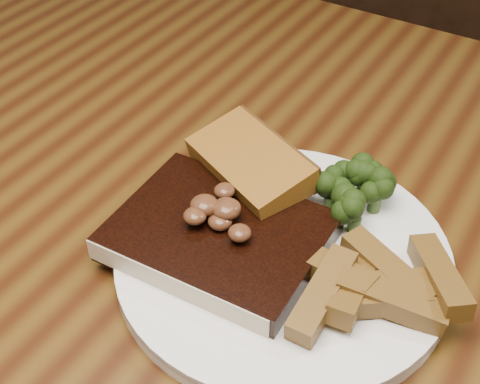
% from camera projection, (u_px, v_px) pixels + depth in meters
% --- Properties ---
extents(dining_table, '(1.60, 0.90, 0.75)m').
position_uv_depth(dining_table, '(251.00, 296.00, 0.66)').
color(dining_table, '#462D0E').
rests_on(dining_table, ground).
extents(chair_far, '(0.49, 0.49, 0.82)m').
position_uv_depth(chair_far, '(360.00, 128.00, 1.24)').
color(chair_far, black).
rests_on(chair_far, ground).
extents(plate, '(0.28, 0.28, 0.01)m').
position_uv_depth(plate, '(283.00, 259.00, 0.56)').
color(plate, white).
rests_on(plate, dining_table).
extents(steak, '(0.17, 0.14, 0.03)m').
position_uv_depth(steak, '(219.00, 236.00, 0.56)').
color(steak, black).
rests_on(steak, plate).
extents(steak_bone, '(0.17, 0.02, 0.02)m').
position_uv_depth(steak_bone, '(179.00, 284.00, 0.52)').
color(steak_bone, beige).
rests_on(steak_bone, plate).
extents(mushroom_pile, '(0.07, 0.07, 0.03)m').
position_uv_depth(mushroom_pile, '(224.00, 208.00, 0.54)').
color(mushroom_pile, '#57321B').
rests_on(mushroom_pile, steak).
extents(garlic_bread, '(0.13, 0.11, 0.03)m').
position_uv_depth(garlic_bread, '(250.00, 181.00, 0.61)').
color(garlic_bread, '#99611B').
rests_on(garlic_bread, plate).
extents(potato_wedges, '(0.11, 0.11, 0.02)m').
position_uv_depth(potato_wedges, '(369.00, 280.00, 0.52)').
color(potato_wedges, brown).
rests_on(potato_wedges, plate).
extents(broccoli_cluster, '(0.06, 0.06, 0.04)m').
position_uv_depth(broccoli_cluster, '(366.00, 194.00, 0.59)').
color(broccoli_cluster, '#1D310B').
rests_on(broccoli_cluster, plate).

